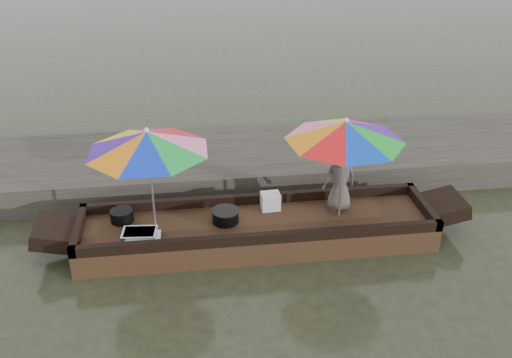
{
  "coord_description": "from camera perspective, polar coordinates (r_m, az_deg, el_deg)",
  "views": [
    {
      "loc": [
        -0.92,
        -6.99,
        4.75
      ],
      "look_at": [
        0.0,
        0.1,
        1.0
      ],
      "focal_mm": 40.0,
      "sensor_mm": 36.0,
      "label": 1
    }
  ],
  "objects": [
    {
      "name": "vendor",
      "position": [
        8.49,
        8.37,
        0.05
      ],
      "size": [
        0.53,
        0.38,
        1.01
      ],
      "primitive_type": "imported",
      "rotation": [
        0.0,
        0.0,
        3.26
      ],
      "color": "#4C4642",
      "rests_on": "boat_hull"
    },
    {
      "name": "umbrella_stern",
      "position": [
        8.16,
        8.63,
        0.97
      ],
      "size": [
        2.04,
        2.04,
        1.55
      ],
      "primitive_type": null,
      "rotation": [
        0.0,
        0.0,
        -0.25
      ],
      "color": "#4914A5",
      "rests_on": "boat_hull"
    },
    {
      "name": "cooking_pot",
      "position": [
        8.51,
        -13.28,
        -3.59
      ],
      "size": [
        0.33,
        0.33,
        0.17
      ],
      "primitive_type": "cylinder",
      "color": "black",
      "rests_on": "boat_hull"
    },
    {
      "name": "charcoal_grill",
      "position": [
        8.27,
        -3.07,
        -3.76
      ],
      "size": [
        0.38,
        0.38,
        0.18
      ],
      "primitive_type": "cylinder",
      "color": "black",
      "rests_on": "boat_hull"
    },
    {
      "name": "water",
      "position": [
        8.5,
        0.09,
        -6.29
      ],
      "size": [
        80.0,
        80.0,
        0.0
      ],
      "primitive_type": "plane",
      "color": "black",
      "rests_on": "ground"
    },
    {
      "name": "dock",
      "position": [
        10.27,
        -1.51,
        1.7
      ],
      "size": [
        22.0,
        2.2,
        0.5
      ],
      "primitive_type": "cube",
      "color": "#2D2B26",
      "rests_on": "ground"
    },
    {
      "name": "boat_hull",
      "position": [
        8.4,
        0.09,
        -5.3
      ],
      "size": [
        5.14,
        1.2,
        0.35
      ],
      "primitive_type": "cube",
      "color": "#302015",
      "rests_on": "water"
    },
    {
      "name": "tray_scallop",
      "position": [
        8.03,
        -11.21,
        -5.9
      ],
      "size": [
        0.48,
        0.34,
        0.06
      ],
      "primitive_type": "cube",
      "rotation": [
        0.0,
        0.0,
        -0.02
      ],
      "color": "silver",
      "rests_on": "boat_hull"
    },
    {
      "name": "tray_crayfish",
      "position": [
        8.11,
        -11.57,
        -5.43
      ],
      "size": [
        0.51,
        0.37,
        0.09
      ],
      "primitive_type": "cube",
      "rotation": [
        0.0,
        0.0,
        -0.09
      ],
      "color": "silver",
      "rests_on": "boat_hull"
    },
    {
      "name": "umbrella_bow",
      "position": [
        7.89,
        -10.43,
        -0.16
      ],
      "size": [
        2.17,
        2.17,
        1.55
      ],
      "primitive_type": null,
      "rotation": [
        0.0,
        0.0,
        0.38
      ],
      "color": "red",
      "rests_on": "boat_hull"
    },
    {
      "name": "supply_bag",
      "position": [
        8.56,
        1.45,
        -2.23
      ],
      "size": [
        0.29,
        0.23,
        0.26
      ],
      "primitive_type": "cube",
      "rotation": [
        0.0,
        0.0,
        0.05
      ],
      "color": "silver",
      "rests_on": "boat_hull"
    }
  ]
}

